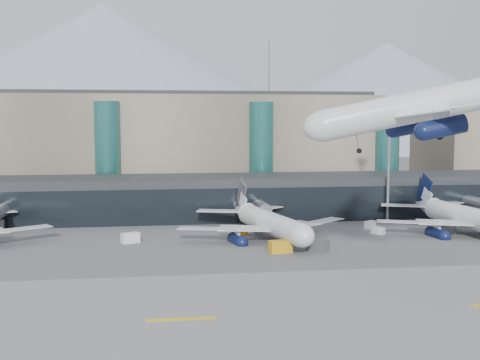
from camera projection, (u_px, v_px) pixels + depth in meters
name	position (u px, v px, depth m)	size (l,w,h in m)	color
ground	(315.00, 280.00, 87.15)	(900.00, 900.00, 0.00)	#515154
runway_strip	(348.00, 312.00, 72.37)	(400.00, 40.00, 0.04)	slate
runway_markings	(348.00, 312.00, 72.36)	(128.00, 1.00, 0.02)	gold
concourse	(252.00, 197.00, 143.57)	(170.00, 27.00, 10.00)	black
terminal_main	(148.00, 148.00, 170.93)	(130.00, 30.00, 31.00)	gray
teal_towers	(186.00, 156.00, 156.68)	(116.40, 19.40, 46.00)	#22615D
mountain_ridge	(206.00, 91.00, 459.48)	(910.00, 400.00, 110.00)	gray
lightmast_mid	(389.00, 159.00, 137.19)	(3.00, 1.20, 25.60)	slate
hero_jet	(446.00, 94.00, 79.67)	(37.12, 37.16, 12.06)	silver
jet_parked_mid	(264.00, 215.00, 118.50)	(36.43, 37.34, 12.01)	silver
jet_parked_right	(459.00, 209.00, 124.22)	(38.84, 38.53, 12.57)	silver
veh_a	(130.00, 238.00, 113.62)	(3.31, 1.86, 1.86)	silver
veh_b	(243.00, 231.00, 121.88)	(2.42, 1.49, 1.40)	#C59017
veh_c	(318.00, 245.00, 106.62)	(3.69, 1.95, 2.05)	#46454A
veh_d	(370.00, 225.00, 129.12)	(2.68, 1.43, 1.53)	silver
veh_g	(378.00, 230.00, 122.59)	(2.61, 1.52, 1.52)	silver
veh_h	(280.00, 247.00, 104.90)	(3.88, 2.04, 2.15)	#C59017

